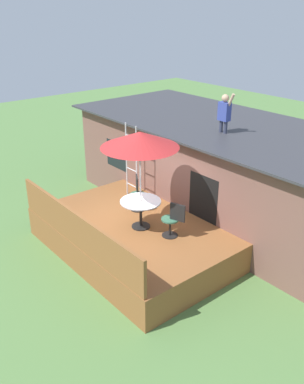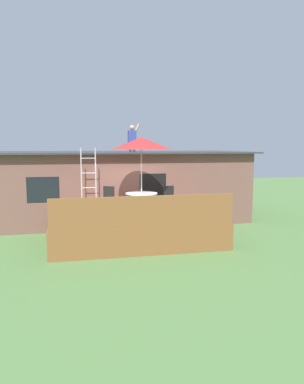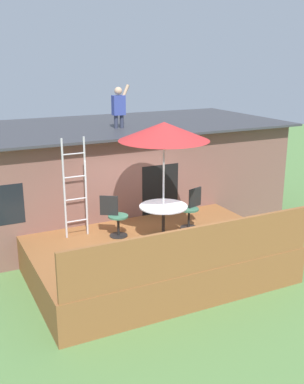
# 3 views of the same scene
# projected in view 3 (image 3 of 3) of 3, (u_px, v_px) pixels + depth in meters

# --- Properties ---
(ground_plane) EXTENTS (40.00, 40.00, 0.00)m
(ground_plane) POSITION_uv_depth(u_px,v_px,m) (155.00, 275.00, 10.13)
(ground_plane) COLOR #567F42
(house) EXTENTS (10.50, 4.50, 2.83)m
(house) POSITION_uv_depth(u_px,v_px,m) (97.00, 176.00, 12.81)
(house) COLOR brown
(house) RESTS_ON ground
(deck) EXTENTS (5.28, 3.44, 0.80)m
(deck) POSITION_uv_depth(u_px,v_px,m) (155.00, 258.00, 10.01)
(deck) COLOR brown
(deck) RESTS_ON ground
(deck_railing) EXTENTS (5.18, 0.08, 0.90)m
(deck_railing) POSITION_uv_depth(u_px,v_px,m) (197.00, 250.00, 8.34)
(deck_railing) COLOR brown
(deck_railing) RESTS_ON deck
(patio_table) EXTENTS (1.04, 1.04, 0.74)m
(patio_table) POSITION_uv_depth(u_px,v_px,m) (163.00, 213.00, 9.89)
(patio_table) COLOR black
(patio_table) RESTS_ON deck
(patio_umbrella) EXTENTS (1.90, 1.90, 2.54)m
(patio_umbrella) POSITION_uv_depth(u_px,v_px,m) (164.00, 131.00, 9.39)
(patio_umbrella) COLOR silver
(patio_umbrella) RESTS_ON deck
(step_ladder) EXTENTS (0.52, 0.04, 2.20)m
(step_ladder) POSITION_uv_depth(u_px,v_px,m) (75.00, 188.00, 9.88)
(step_ladder) COLOR silver
(step_ladder) RESTS_ON deck
(person_figure) EXTENTS (0.47, 0.20, 1.11)m
(person_figure) POSITION_uv_depth(u_px,v_px,m) (119.00, 105.00, 11.77)
(person_figure) COLOR #33384C
(person_figure) RESTS_ON house
(patio_chair_left) EXTENTS (0.56, 0.46, 0.92)m
(patio_chair_left) POSITION_uv_depth(u_px,v_px,m) (115.00, 216.00, 10.06)
(patio_chair_left) COLOR black
(patio_chair_left) RESTS_ON deck
(patio_chair_right) EXTENTS (0.61, 0.44, 0.92)m
(patio_chair_right) POSITION_uv_depth(u_px,v_px,m) (191.00, 209.00, 10.56)
(patio_chair_right) COLOR black
(patio_chair_right) RESTS_ON deck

